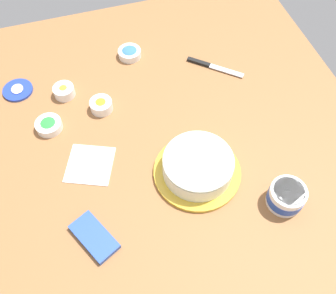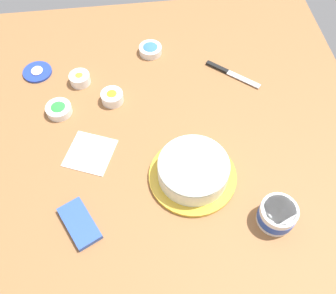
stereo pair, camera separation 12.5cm
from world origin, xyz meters
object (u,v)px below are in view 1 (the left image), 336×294
object	(u,v)px
sprinkle_bowl_orange	(101,105)
paper_napkin	(90,164)
frosting_tub	(286,196)
frosting_tub_lid	(18,90)
spreading_knife	(210,66)
sprinkle_bowl_green	(49,125)
sprinkle_bowl_blue	(130,53)
sprinkle_bowl_yellow	(64,91)
candy_box_lower	(94,237)
frosted_cake	(198,166)

from	to	relation	value
sprinkle_bowl_orange	paper_napkin	distance (m)	0.24
frosting_tub	frosting_tub_lid	size ratio (longest dim) A/B	1.02
paper_napkin	spreading_knife	bearing A→B (deg)	119.67
spreading_knife	paper_napkin	distance (m)	0.63
sprinkle_bowl_green	paper_napkin	xyz separation A→B (m)	(0.19, 0.11, -0.01)
frosting_tub	spreading_knife	xyz separation A→B (m)	(-0.63, -0.01, -0.03)
sprinkle_bowl_blue	sprinkle_bowl_orange	bearing A→B (deg)	-34.83
spreading_knife	sprinkle_bowl_green	xyz separation A→B (m)	(0.12, -0.65, 0.01)
frosting_tub	frosting_tub_lid	distance (m)	1.05
sprinkle_bowl_blue	sprinkle_bowl_orange	size ratio (longest dim) A/B	1.12
sprinkle_bowl_yellow	sprinkle_bowl_green	distance (m)	0.16
sprinkle_bowl_blue	candy_box_lower	distance (m)	0.78
frosting_tub_lid	spreading_knife	world-z (taller)	frosting_tub_lid
frosting_tub_lid	sprinkle_bowl_green	xyz separation A→B (m)	(0.21, 0.09, 0.01)
sprinkle_bowl_green	sprinkle_bowl_orange	distance (m)	0.20
spreading_knife	frosted_cake	bearing A→B (deg)	-25.50
candy_box_lower	frosting_tub_lid	bearing A→B (deg)	167.52
frosted_cake	sprinkle_bowl_blue	size ratio (longest dim) A/B	3.13
candy_box_lower	paper_napkin	xyz separation A→B (m)	(-0.26, 0.03, -0.01)
spreading_knife	sprinkle_bowl_blue	xyz separation A→B (m)	(-0.15, -0.29, 0.01)
frosted_cake	sprinkle_bowl_green	xyz separation A→B (m)	(-0.33, -0.44, -0.03)
sprinkle_bowl_yellow	sprinkle_bowl_blue	xyz separation A→B (m)	(-0.13, 0.29, -0.00)
spreading_knife	paper_napkin	bearing A→B (deg)	-60.33
frosting_tub	candy_box_lower	bearing A→B (deg)	-95.58
frosted_cake	frosting_tub_lid	world-z (taller)	frosted_cake
sprinkle_bowl_orange	frosted_cake	bearing A→B (deg)	34.13
frosting_tub_lid	sprinkle_bowl_green	world-z (taller)	sprinkle_bowl_green
sprinkle_bowl_orange	frosting_tub_lid	bearing A→B (deg)	-121.99
sprinkle_bowl_green	sprinkle_bowl_orange	xyz separation A→B (m)	(-0.03, 0.20, 0.01)
frosting_tub	sprinkle_bowl_blue	world-z (taller)	frosting_tub
frosted_cake	candy_box_lower	distance (m)	0.39
frosting_tub_lid	sprinkle_bowl_blue	size ratio (longest dim) A/B	1.23
frosting_tub	candy_box_lower	distance (m)	0.60
paper_napkin	candy_box_lower	bearing A→B (deg)	-7.71
paper_napkin	sprinkle_bowl_green	bearing A→B (deg)	-150.91
frosting_tub_lid	sprinkle_bowl_blue	xyz separation A→B (m)	(-0.06, 0.46, 0.01)
frosting_tub_lid	spreading_knife	distance (m)	0.75
spreading_knife	paper_napkin	world-z (taller)	spreading_knife
frosting_tub	sprinkle_bowl_blue	xyz separation A→B (m)	(-0.78, -0.31, -0.02)
sprinkle_bowl_green	sprinkle_bowl_orange	world-z (taller)	sprinkle_bowl_orange
sprinkle_bowl_green	paper_napkin	distance (m)	0.22
candy_box_lower	sprinkle_bowl_yellow	bearing A→B (deg)	153.12
frosted_cake	sprinkle_bowl_orange	distance (m)	0.44
frosting_tub	sprinkle_bowl_yellow	bearing A→B (deg)	-137.66
frosting_tub	paper_napkin	xyz separation A→B (m)	(-0.31, -0.56, -0.03)
frosting_tub_lid	sprinkle_bowl_yellow	xyz separation A→B (m)	(0.07, 0.17, 0.02)
spreading_knife	sprinkle_bowl_blue	size ratio (longest dim) A/B	2.08
paper_napkin	sprinkle_bowl_yellow	bearing A→B (deg)	-174.62
sprinkle_bowl_green	candy_box_lower	size ratio (longest dim) A/B	0.60
frosted_cake	sprinkle_bowl_green	bearing A→B (deg)	-126.82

